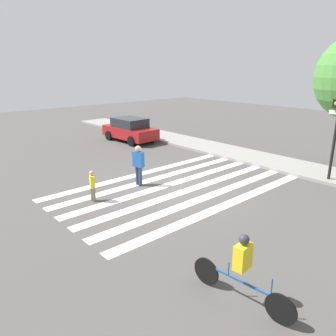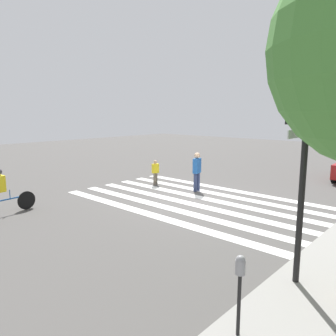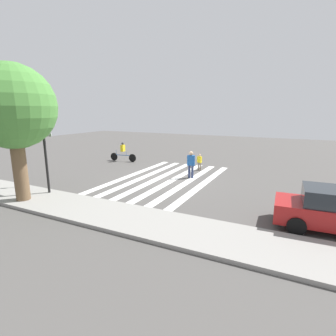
% 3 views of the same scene
% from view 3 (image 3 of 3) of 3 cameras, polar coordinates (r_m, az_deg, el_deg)
% --- Properties ---
extents(ground_plane, '(60.00, 60.00, 0.00)m').
position_cam_3_polar(ground_plane, '(16.48, -0.55, -2.44)').
color(ground_plane, '#4C4947').
extents(sidewalk_curb, '(36.00, 2.50, 0.14)m').
position_cam_3_polar(sidewalk_curb, '(11.51, -14.98, -9.18)').
color(sidewalk_curb, gray).
rests_on(sidewalk_curb, ground_plane).
extents(crosswalk_stripes, '(5.41, 10.00, 0.01)m').
position_cam_3_polar(crosswalk_stripes, '(16.48, -0.55, -2.42)').
color(crosswalk_stripes, white).
rests_on(crosswalk_stripes, ground_plane).
extents(traffic_light, '(0.60, 0.50, 4.27)m').
position_cam_3_polar(traffic_light, '(14.26, -25.02, 6.31)').
color(traffic_light, black).
rests_on(traffic_light, ground_plane).
extents(parking_meter, '(0.15, 0.15, 1.41)m').
position_cam_3_polar(parking_meter, '(16.22, -29.52, -0.51)').
color(parking_meter, black).
rests_on(parking_meter, ground_plane).
extents(street_tree, '(3.72, 3.72, 6.26)m').
position_cam_3_polar(street_tree, '(13.52, -30.77, 11.19)').
color(street_tree, brown).
rests_on(street_tree, ground_plane).
extents(pedestrian_child_with_backpack, '(0.52, 0.33, 1.72)m').
position_cam_3_polar(pedestrian_child_with_backpack, '(16.61, 5.02, 1.08)').
color(pedestrian_child_with_backpack, navy).
rests_on(pedestrian_child_with_backpack, ground_plane).
extents(pedestrian_adult_tall_backpack, '(0.36, 0.25, 1.19)m').
position_cam_3_polar(pedestrian_adult_tall_backpack, '(18.89, 6.86, 1.49)').
color(pedestrian_adult_tall_backpack, '#6B6051').
rests_on(pedestrian_adult_tall_backpack, ground_plane).
extents(cyclist_mid_street, '(2.45, 0.42, 1.61)m').
position_cam_3_polar(cyclist_mid_street, '(22.50, -9.79, 3.65)').
color(cyclist_mid_street, black).
rests_on(cyclist_mid_street, ground_plane).
extents(car_parked_dark_suv, '(4.09, 2.06, 1.56)m').
position_cam_3_polar(car_parked_dark_suv, '(11.05, 32.76, -7.78)').
color(car_parked_dark_suv, maroon).
rests_on(car_parked_dark_suv, ground_plane).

